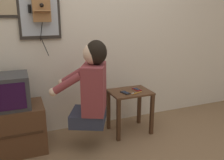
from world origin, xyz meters
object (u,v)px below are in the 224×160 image
object	(u,v)px
cell_phone_spare	(137,89)
cell_phone_held	(125,93)
toothbrush	(136,93)
wall_phone_antique	(41,7)
television	(6,92)
person	(92,85)
wall_mirror	(38,3)

from	to	relation	value
cell_phone_spare	cell_phone_held	bearing A→B (deg)	-171.05
toothbrush	wall_phone_antique	bearing A→B (deg)	46.22
television	person	bearing A→B (deg)	-16.58
person	wall_mirror	bearing A→B (deg)	63.20
television	cell_phone_spare	bearing A→B (deg)	-1.85
television	cell_phone_held	bearing A→B (deg)	-5.03
wall_mirror	person	bearing A→B (deg)	-52.19
cell_phone_held	cell_phone_spare	xyz separation A→B (m)	(0.18, 0.07, 0.00)
wall_phone_antique	television	bearing A→B (deg)	-150.14
wall_mirror	cell_phone_held	size ratio (longest dim) A/B	5.68
person	cell_phone_spare	bearing A→B (deg)	-47.11
person	toothbrush	size ratio (longest dim) A/B	5.74
person	wall_mirror	xyz separation A→B (m)	(-0.42, 0.54, 0.83)
wall_phone_antique	toothbrush	world-z (taller)	wall_phone_antique
television	wall_phone_antique	xyz separation A→B (m)	(0.43, 0.25, 0.83)
cell_phone_held	person	bearing A→B (deg)	-178.56
wall_phone_antique	cell_phone_held	world-z (taller)	wall_phone_antique
wall_mirror	wall_phone_antique	bearing A→B (deg)	-65.50
cell_phone_held	toothbrush	world-z (taller)	toothbrush
television	toothbrush	size ratio (longest dim) A/B	2.88
wall_phone_antique	toothbrush	distance (m)	1.43
television	wall_mirror	world-z (taller)	wall_mirror
person	cell_phone_held	size ratio (longest dim) A/B	6.65
wall_phone_antique	cell_phone_spare	world-z (taller)	wall_phone_antique
person	cell_phone_held	bearing A→B (deg)	-47.96
wall_phone_antique	cell_phone_held	xyz separation A→B (m)	(0.85, -0.36, -0.97)
wall_phone_antique	wall_mirror	world-z (taller)	wall_mirror
wall_mirror	television	bearing A→B (deg)	-145.03
television	wall_mirror	bearing A→B (deg)	34.97
person	wall_phone_antique	xyz separation A→B (m)	(-0.40, 0.50, 0.79)
cell_phone_held	wall_phone_antique	bearing A→B (deg)	141.73
wall_mirror	cell_phone_spare	distance (m)	1.50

